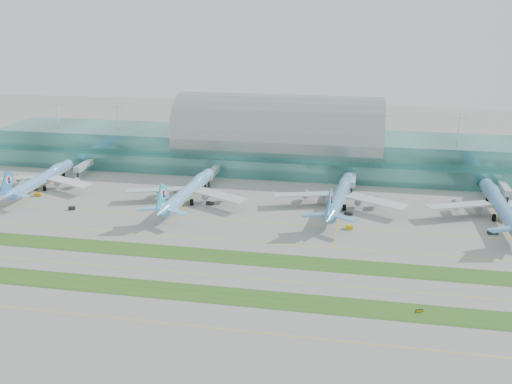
% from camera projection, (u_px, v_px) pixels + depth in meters
% --- Properties ---
extents(ground, '(700.00, 700.00, 0.00)m').
position_uv_depth(ground, '(230.00, 259.00, 218.88)').
color(ground, gray).
rests_on(ground, ground).
extents(terminal, '(340.00, 69.10, 36.00)m').
position_uv_depth(terminal, '(279.00, 144.00, 334.28)').
color(terminal, '#3D7A75').
rests_on(terminal, ground).
extents(grass_strip_near, '(420.00, 12.00, 0.08)m').
position_uv_depth(grass_strip_near, '(212.00, 294.00, 192.78)').
color(grass_strip_near, '#2D591E').
rests_on(grass_strip_near, ground).
extents(grass_strip_far, '(420.00, 12.00, 0.08)m').
position_uv_depth(grass_strip_far, '(231.00, 257.00, 220.73)').
color(grass_strip_far, '#2D591E').
rests_on(grass_strip_far, ground).
extents(taxiline_a, '(420.00, 0.35, 0.01)m').
position_uv_depth(taxiline_a, '(195.00, 326.00, 174.16)').
color(taxiline_a, yellow).
rests_on(taxiline_a, ground).
extents(taxiline_b, '(420.00, 0.35, 0.01)m').
position_uv_depth(taxiline_b, '(222.00, 276.00, 205.84)').
color(taxiline_b, yellow).
rests_on(taxiline_b, ground).
extents(taxiline_c, '(420.00, 0.35, 0.01)m').
position_uv_depth(taxiline_c, '(240.00, 241.00, 235.64)').
color(taxiline_c, yellow).
rests_on(taxiline_c, ground).
extents(taxiline_d, '(420.00, 0.35, 0.01)m').
position_uv_depth(taxiline_d, '(250.00, 221.00, 256.14)').
color(taxiline_d, yellow).
rests_on(taxiline_d, ground).
extents(airliner_a, '(59.78, 67.72, 18.67)m').
position_uv_depth(airliner_a, '(43.00, 178.00, 299.54)').
color(airliner_a, '#67A1E4').
rests_on(airliner_a, ground).
extents(airliner_b, '(63.29, 72.05, 19.82)m').
position_uv_depth(airliner_b, '(189.00, 190.00, 279.19)').
color(airliner_b, '#70BAF7').
rests_on(airliner_b, ground).
extents(airliner_c, '(64.07, 73.10, 20.11)m').
position_uv_depth(airliner_c, '(340.00, 195.00, 271.86)').
color(airliner_c, '#5E9ACF').
rests_on(airliner_c, ground).
extents(airliner_d, '(68.01, 77.06, 21.24)m').
position_uv_depth(airliner_d, '(500.00, 204.00, 258.29)').
color(airliner_d, '#5F94D1').
rests_on(airliner_d, ground).
extents(gse_a, '(3.61, 2.26, 1.67)m').
position_uv_depth(gse_a, '(38.00, 194.00, 288.96)').
color(gse_a, orange).
rests_on(gse_a, ground).
extents(gse_b, '(3.36, 2.38, 1.54)m').
position_uv_depth(gse_b, '(72.00, 208.00, 270.31)').
color(gse_b, black).
rests_on(gse_b, ground).
extents(gse_c, '(3.76, 1.94, 1.50)m').
position_uv_depth(gse_c, '(165.00, 214.00, 263.00)').
color(gse_c, black).
rests_on(gse_c, ground).
extents(gse_d, '(3.99, 2.56, 1.51)m').
position_uv_depth(gse_d, '(210.00, 203.00, 276.68)').
color(gse_d, black).
rests_on(gse_d, ground).
extents(gse_e, '(3.32, 2.19, 1.73)m').
position_uv_depth(gse_e, '(349.00, 227.00, 247.69)').
color(gse_e, gold).
rests_on(gse_e, ground).
extents(gse_f, '(3.91, 2.64, 1.47)m').
position_uv_depth(gse_f, '(348.00, 213.00, 263.96)').
color(gse_f, black).
rests_on(gse_f, ground).
extents(gse_g, '(4.53, 2.61, 1.48)m').
position_uv_depth(gse_g, '(493.00, 232.00, 242.18)').
color(gse_g, black).
rests_on(gse_g, ground).
extents(taxiway_sign_east, '(2.47, 1.04, 1.07)m').
position_uv_depth(taxiway_sign_east, '(419.00, 311.00, 181.59)').
color(taxiway_sign_east, black).
rests_on(taxiway_sign_east, ground).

